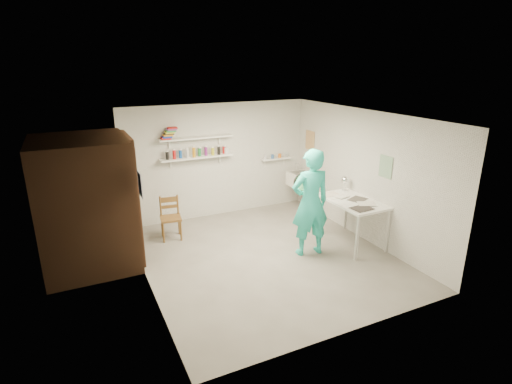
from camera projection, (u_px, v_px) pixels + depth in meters
name	position (u px, v px, depth m)	size (l,w,h in m)	color
floor	(266.00, 257.00, 6.89)	(4.00, 4.50, 0.02)	slate
ceiling	(267.00, 115.00, 6.14)	(4.00, 4.50, 0.02)	silver
wall_back	(218.00, 161.00, 8.45)	(4.00, 0.02, 2.40)	silver
wall_front	(356.00, 245.00, 4.58)	(4.00, 0.02, 2.40)	silver
wall_left	(141.00, 209.00, 5.69)	(0.02, 4.50, 2.40)	silver
wall_right	(364.00, 176.00, 7.34)	(0.02, 4.50, 2.40)	silver
doorway_recess	(132.00, 200.00, 6.66)	(0.02, 0.90, 2.00)	black
corridor_box	(86.00, 203.00, 6.35)	(1.40, 1.50, 2.10)	brown
door_lintel	(127.00, 138.00, 6.34)	(0.06, 1.05, 0.10)	brown
door_jamb_near	(138.00, 209.00, 6.24)	(0.06, 0.10, 2.00)	brown
door_jamb_far	(128.00, 191.00, 7.10)	(0.06, 0.10, 2.00)	brown
shelf_lower	(197.00, 157.00, 8.09)	(1.50, 0.22, 0.03)	white
shelf_upper	(196.00, 138.00, 7.96)	(1.50, 0.22, 0.03)	white
ledge_shelf	(276.00, 159.00, 8.95)	(0.70, 0.14, 0.03)	white
poster_left	(140.00, 184.00, 5.63)	(0.01, 0.28, 0.36)	#334C7F
poster_right_a	(310.00, 140.00, 8.76)	(0.01, 0.34, 0.42)	#995933
poster_right_b	(386.00, 167.00, 6.77)	(0.01, 0.30, 0.38)	#3F724C
belfast_sink	(302.00, 180.00, 8.85)	(0.48, 0.60, 0.30)	white
man	(310.00, 203.00, 6.72)	(0.68, 0.45, 1.87)	#29CFBB
wall_clock	(303.00, 182.00, 6.80)	(0.34, 0.34, 0.04)	#ECEDA1
wooden_chair	(171.00, 218.00, 7.46)	(0.38, 0.36, 0.81)	brown
work_table	(351.00, 222.00, 7.27)	(0.75, 1.25, 0.84)	white
desk_lamp	(345.00, 180.00, 7.59)	(0.16, 0.16, 0.16)	white
spray_cans	(197.00, 152.00, 8.06)	(1.32, 0.06, 0.17)	black
book_stack	(169.00, 133.00, 7.70)	(0.32, 0.14, 0.22)	red
ledge_pots	(276.00, 156.00, 8.93)	(0.48, 0.07, 0.09)	silver
papers	(353.00, 200.00, 7.14)	(0.30, 0.22, 0.02)	silver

